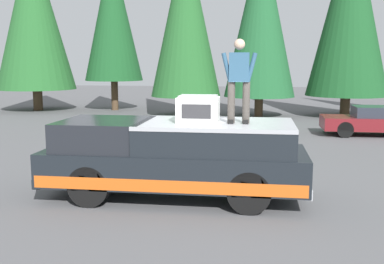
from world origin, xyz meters
TOP-DOWN VIEW (x-y plane):
  - ground_plane at (0.00, 0.00)m, footprint 90.00×90.00m
  - pickup_truck at (-0.18, 0.67)m, footprint 2.01×5.54m
  - compressor_unit at (-0.30, 0.16)m, footprint 0.65×0.84m
  - person_on_truck_bed at (-0.30, -0.66)m, footprint 0.29×0.72m
  - parked_car_maroon at (9.13, -5.72)m, footprint 1.64×4.10m
  - conifer_left at (15.51, -5.70)m, footprint 4.22×4.22m
  - conifer_center_left at (14.86, -1.15)m, footprint 3.72×3.72m
  - conifer_center_right at (14.83, 2.78)m, footprint 3.75×3.75m
  - conifer_right at (17.07, 7.50)m, footprint 3.44×3.44m
  - conifer_far_right at (16.23, 12.04)m, footprint 4.60×4.60m

SIDE VIEW (x-z plane):
  - ground_plane at x=0.00m, z-range 0.00..0.00m
  - parked_car_maroon at x=9.13m, z-range 0.00..1.16m
  - pickup_truck at x=-0.18m, z-range 0.05..1.70m
  - compressor_unit at x=-0.30m, z-range 1.65..2.21m
  - person_on_truck_bed at x=-0.30m, z-range 1.71..3.40m
  - conifer_center_left at x=14.86m, z-range 0.53..10.08m
  - conifer_center_right at x=14.83m, z-range 0.52..10.16m
  - conifer_right at x=17.07m, z-range 0.88..10.40m
  - conifer_left at x=15.51m, z-range 0.55..10.89m
  - conifer_far_right at x=16.23m, z-range 0.63..10.84m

